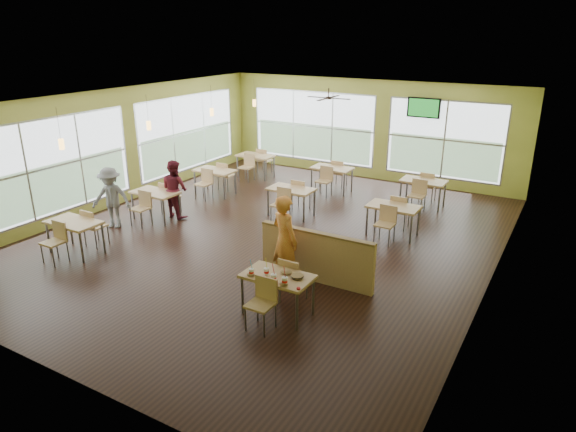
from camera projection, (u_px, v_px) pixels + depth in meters
The scene contains 20 objects.
room at pixel (270, 171), 11.81m from camera, with size 12.00×12.04×3.20m.
window_bays at pixel (250, 141), 15.59m from camera, with size 9.24×10.24×2.38m.
main_table at pixel (278, 281), 8.76m from camera, with size 1.22×1.52×0.87m.
half_wall_divider at pixel (316, 256), 9.98m from camera, with size 2.40×0.14×1.04m.
dining_tables at pixel (271, 187), 14.03m from camera, with size 6.92×8.72×0.87m.
pendant_lights at pixel (181, 119), 13.57m from camera, with size 0.11×7.31×0.86m.
ceiling_fan at pixel (329, 98), 13.78m from camera, with size 1.25×1.25×0.29m.
tv_backwall at pixel (424, 108), 15.47m from camera, with size 1.00×0.07×0.60m.
man_plaid at pixel (285, 240), 9.78m from camera, with size 0.66×0.43×1.79m, color #CD4F16.
patron_maroon at pixel (175, 189), 13.38m from camera, with size 0.74×0.58×1.53m, color maroon.
patron_grey at pixel (111, 198), 12.64m from camera, with size 1.00×0.57×1.54m, color slate.
cup_blue at pixel (251, 272), 8.68m from camera, with size 0.09×0.09×0.33m.
cup_yellow at pixel (266, 271), 8.69m from camera, with size 0.10×0.10×0.36m.
cup_red_near at pixel (274, 278), 8.46m from camera, with size 0.10×0.10×0.37m.
cup_red_far at pixel (285, 281), 8.36m from camera, with size 0.11×0.11×0.38m.
food_basket at pixel (297, 276), 8.61m from camera, with size 0.22×0.22×0.05m.
ketchup_cup at pixel (298, 288), 8.24m from camera, with size 0.06×0.06×0.03m, color #B10A05.
wrapper_left at pixel (251, 274), 8.70m from camera, with size 0.15×0.13×0.04m, color #997F4A.
wrapper_mid at pixel (286, 272), 8.77m from camera, with size 0.21×0.19×0.05m, color #997F4A.
wrapper_right at pixel (284, 284), 8.38m from camera, with size 0.15×0.13×0.04m, color #997F4A.
Camera 1 is at (6.07, -9.70, 4.69)m, focal length 32.00 mm.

